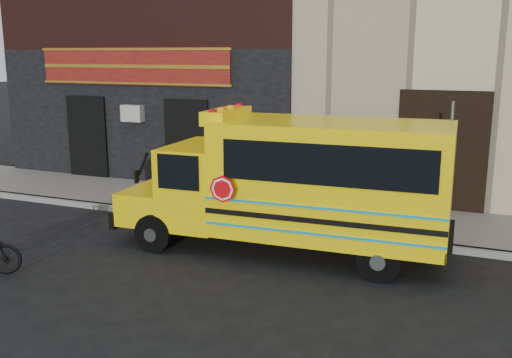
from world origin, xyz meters
The scene contains 5 objects.
ground centered at (0.00, 0.00, 0.00)m, with size 120.00×120.00×0.00m, color black.
curb centered at (0.00, 2.60, 0.07)m, with size 40.00×0.20×0.15m, color gray.
sidewalk centered at (0.00, 4.10, 0.07)m, with size 40.00×3.00×0.15m, color slate.
school_bus centered at (1.58, 1.39, 1.51)m, with size 6.98×2.58×2.92m.
sign_pole centered at (4.36, 2.46, 1.72)m, with size 0.07×0.27×3.12m.
Camera 1 is at (5.00, -9.32, 4.05)m, focal length 40.00 mm.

